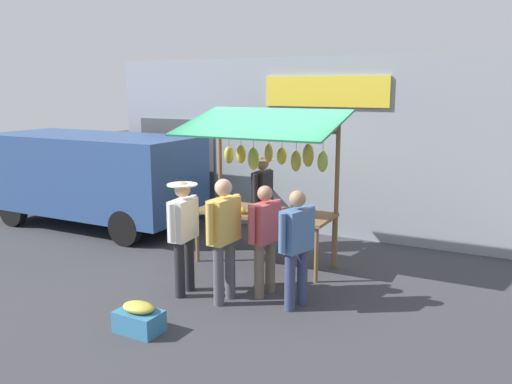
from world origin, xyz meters
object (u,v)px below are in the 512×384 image
(parked_van, at_px, (88,172))
(produce_crate_near, at_px, (139,318))
(market_stall, at_px, (267,169))
(vendor_with_sunhat, at_px, (262,195))
(shopper_with_ponytail, at_px, (224,231))
(shopper_in_striped_shirt, at_px, (265,234))
(shopper_with_shopping_bag, at_px, (297,242))
(shopper_in_grey_tee, at_px, (183,229))

(parked_van, relative_size, produce_crate_near, 8.01)
(market_stall, relative_size, produce_crate_near, 4.55)
(vendor_with_sunhat, height_order, shopper_with_ponytail, shopper_with_ponytail)
(vendor_with_sunhat, xyz_separation_m, produce_crate_near, (-0.18, 3.60, -0.80))
(vendor_with_sunhat, xyz_separation_m, shopper_in_striped_shirt, (-0.99, 1.91, -0.09))
(market_stall, distance_m, shopper_with_shopping_bag, 1.92)
(vendor_with_sunhat, height_order, shopper_with_shopping_bag, vendor_with_sunhat)
(market_stall, xyz_separation_m, shopper_in_striped_shirt, (-0.58, 1.22, -0.67))
(shopper_with_ponytail, bearing_deg, parked_van, 67.99)
(shopper_in_striped_shirt, relative_size, parked_van, 0.35)
(shopper_in_grey_tee, bearing_deg, market_stall, -18.87)
(market_stall, bearing_deg, shopper_in_striped_shirt, 115.24)
(shopper_in_striped_shirt, xyz_separation_m, produce_crate_near, (0.82, 1.69, -0.71))
(vendor_with_sunhat, relative_size, shopper_with_ponytail, 0.98)
(shopper_with_ponytail, distance_m, produce_crate_near, 1.54)
(market_stall, xyz_separation_m, produce_crate_near, (0.24, 2.91, -1.39))
(shopper_with_shopping_bag, relative_size, shopper_with_ponytail, 0.93)
(parked_van, distance_m, produce_crate_near, 5.44)
(shopper_in_grey_tee, distance_m, shopper_with_shopping_bag, 1.58)
(shopper_with_shopping_bag, xyz_separation_m, shopper_with_ponytail, (0.93, 0.26, 0.08))
(shopper_with_ponytail, bearing_deg, vendor_with_sunhat, 18.50)
(vendor_with_sunhat, height_order, shopper_in_grey_tee, vendor_with_sunhat)
(shopper_in_striped_shirt, bearing_deg, vendor_with_sunhat, 38.20)
(market_stall, height_order, parked_van, market_stall)
(market_stall, bearing_deg, shopper_with_ponytail, 96.72)
(shopper_with_ponytail, bearing_deg, shopper_in_grey_tee, 95.49)
(vendor_with_sunhat, xyz_separation_m, shopper_with_ponytail, (-0.62, 2.36, 0.00))
(market_stall, xyz_separation_m, parked_van, (4.34, -0.53, -0.43))
(shopper_in_grey_tee, distance_m, shopper_with_ponytail, 0.63)
(market_stall, bearing_deg, parked_van, -6.99)
(market_stall, height_order, shopper_in_grey_tee, market_stall)
(vendor_with_sunhat, relative_size, parked_van, 0.37)
(vendor_with_sunhat, xyz_separation_m, shopper_in_grey_tee, (0.02, 2.38, -0.04))
(produce_crate_near, bearing_deg, vendor_with_sunhat, -87.20)
(shopper_with_shopping_bag, distance_m, parked_van, 5.81)
(shopper_in_striped_shirt, relative_size, shopper_in_grey_tee, 0.97)
(market_stall, height_order, vendor_with_sunhat, market_stall)
(market_stall, xyz_separation_m, shopper_with_shopping_bag, (-1.13, 1.42, -0.66))
(vendor_with_sunhat, bearing_deg, shopper_in_striped_shirt, 23.40)
(shopper_with_shopping_bag, height_order, produce_crate_near, shopper_with_shopping_bag)
(shopper_in_grey_tee, xyz_separation_m, parked_van, (3.91, -2.22, 0.19))
(shopper_in_striped_shirt, distance_m, produce_crate_near, 2.01)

